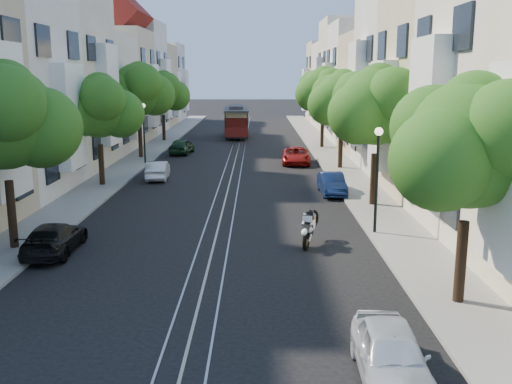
{
  "coord_description": "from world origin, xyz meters",
  "views": [
    {
      "loc": [
        1.63,
        -17.86,
        6.29
      ],
      "look_at": [
        1.58,
        6.2,
        1.29
      ],
      "focal_mm": 40.0,
      "sensor_mm": 36.0,
      "label": 1
    }
  ],
  "objects_px": {
    "tree_w_a": "(5,120)",
    "parked_car_e_mid": "(332,184)",
    "parked_car_e_far": "(296,156)",
    "tree_e_c": "(343,100)",
    "lamp_west": "(144,124)",
    "tree_w_d": "(163,92)",
    "parked_car_w_far": "(182,146)",
    "tree_w_b": "(99,109)",
    "tree_w_c": "(139,91)",
    "parked_car_w_mid": "(158,170)",
    "tree_e_b": "(378,108)",
    "sportbike_rider": "(309,226)",
    "parked_car_e_near": "(391,355)",
    "parked_car_w_near": "(54,238)",
    "tree_e_a": "(472,147)",
    "cable_car": "(236,120)",
    "tree_e_d": "(324,91)",
    "lamp_east": "(377,164)"
  },
  "relations": [
    {
      "from": "parked_car_e_mid",
      "to": "parked_car_e_far",
      "type": "relative_size",
      "value": 0.82
    },
    {
      "from": "tree_e_b",
      "to": "sportbike_rider",
      "type": "relative_size",
      "value": 3.39
    },
    {
      "from": "tree_e_c",
      "to": "lamp_west",
      "type": "relative_size",
      "value": 1.57
    },
    {
      "from": "parked_car_e_far",
      "to": "parked_car_w_far",
      "type": "bearing_deg",
      "value": 152.8
    },
    {
      "from": "tree_e_a",
      "to": "lamp_west",
      "type": "xyz_separation_m",
      "value": [
        -13.56,
        25.02,
        -1.55
      ]
    },
    {
      "from": "tree_w_b",
      "to": "parked_car_w_far",
      "type": "height_order",
      "value": "tree_w_b"
    },
    {
      "from": "tree_e_c",
      "to": "parked_car_e_far",
      "type": "relative_size",
      "value": 1.54
    },
    {
      "from": "tree_w_c",
      "to": "parked_car_w_mid",
      "type": "xyz_separation_m",
      "value": [
        2.74,
        -8.74,
        -4.51
      ]
    },
    {
      "from": "tree_w_d",
      "to": "parked_car_w_near",
      "type": "distance_m",
      "value": 34.6
    },
    {
      "from": "tree_w_b",
      "to": "tree_w_d",
      "type": "relative_size",
      "value": 0.96
    },
    {
      "from": "sportbike_rider",
      "to": "parked_car_e_far",
      "type": "height_order",
      "value": "sportbike_rider"
    },
    {
      "from": "tree_w_a",
      "to": "tree_e_a",
      "type": "bearing_deg",
      "value": -19.15
    },
    {
      "from": "cable_car",
      "to": "parked_car_e_far",
      "type": "distance_m",
      "value": 18.0
    },
    {
      "from": "tree_w_c",
      "to": "lamp_west",
      "type": "distance_m",
      "value": 3.81
    },
    {
      "from": "lamp_east",
      "to": "lamp_west",
      "type": "distance_m",
      "value": 21.97
    },
    {
      "from": "tree_e_b",
      "to": "parked_car_w_far",
      "type": "distance_m",
      "value": 22.21
    },
    {
      "from": "parked_car_e_mid",
      "to": "tree_w_d",
      "type": "bearing_deg",
      "value": 116.42
    },
    {
      "from": "tree_w_a",
      "to": "parked_car_e_far",
      "type": "relative_size",
      "value": 1.58
    },
    {
      "from": "tree_e_d",
      "to": "parked_car_e_far",
      "type": "relative_size",
      "value": 1.62
    },
    {
      "from": "tree_e_b",
      "to": "parked_car_e_mid",
      "type": "bearing_deg",
      "value": 120.05
    },
    {
      "from": "cable_car",
      "to": "tree_w_b",
      "type": "bearing_deg",
      "value": -107.16
    },
    {
      "from": "parked_car_e_near",
      "to": "parked_car_e_far",
      "type": "xyz_separation_m",
      "value": [
        0.0,
        29.33,
        -0.01
      ]
    },
    {
      "from": "parked_car_e_far",
      "to": "parked_car_w_mid",
      "type": "distance_m",
      "value": 10.7
    },
    {
      "from": "tree_w_d",
      "to": "parked_car_e_near",
      "type": "xyz_separation_m",
      "value": [
        11.54,
        -42.98,
        -4.01
      ]
    },
    {
      "from": "tree_e_a",
      "to": "parked_car_w_far",
      "type": "height_order",
      "value": "tree_e_a"
    },
    {
      "from": "parked_car_e_mid",
      "to": "parked_car_w_mid",
      "type": "distance_m",
      "value": 10.92
    },
    {
      "from": "tree_w_a",
      "to": "parked_car_e_mid",
      "type": "distance_m",
      "value": 16.65
    },
    {
      "from": "parked_car_e_far",
      "to": "lamp_east",
      "type": "bearing_deg",
      "value": -81.21
    },
    {
      "from": "tree_e_d",
      "to": "cable_car",
      "type": "relative_size",
      "value": 0.89
    },
    {
      "from": "tree_w_a",
      "to": "parked_car_w_far",
      "type": "distance_m",
      "value": 25.92
    },
    {
      "from": "tree_e_c",
      "to": "lamp_west",
      "type": "xyz_separation_m",
      "value": [
        -13.56,
        2.02,
        -1.75
      ]
    },
    {
      "from": "tree_e_c",
      "to": "parked_car_w_far",
      "type": "relative_size",
      "value": 1.78
    },
    {
      "from": "tree_w_d",
      "to": "parked_car_w_mid",
      "type": "relative_size",
      "value": 1.92
    },
    {
      "from": "tree_e_d",
      "to": "parked_car_e_far",
      "type": "bearing_deg",
      "value": -108.31
    },
    {
      "from": "tree_e_c",
      "to": "parked_car_w_near",
      "type": "relative_size",
      "value": 1.72
    },
    {
      "from": "parked_car_e_mid",
      "to": "parked_car_w_near",
      "type": "distance_m",
      "value": 15.15
    },
    {
      "from": "tree_w_d",
      "to": "parked_car_e_mid",
      "type": "relative_size",
      "value": 1.89
    },
    {
      "from": "lamp_east",
      "to": "parked_car_e_mid",
      "type": "distance_m",
      "value": 8.2
    },
    {
      "from": "tree_e_d",
      "to": "sportbike_rider",
      "type": "height_order",
      "value": "tree_e_d"
    },
    {
      "from": "tree_w_a",
      "to": "tree_w_b",
      "type": "distance_m",
      "value": 12.0
    },
    {
      "from": "cable_car",
      "to": "parked_car_e_near",
      "type": "relative_size",
      "value": 2.21
    },
    {
      "from": "tree_w_b",
      "to": "parked_car_w_far",
      "type": "relative_size",
      "value": 1.71
    },
    {
      "from": "tree_w_b",
      "to": "sportbike_rider",
      "type": "relative_size",
      "value": 3.18
    },
    {
      "from": "tree_e_a",
      "to": "tree_w_a",
      "type": "height_order",
      "value": "tree_w_a"
    },
    {
      "from": "tree_e_b",
      "to": "tree_w_c",
      "type": "xyz_separation_m",
      "value": [
        -14.4,
        16.0,
        0.34
      ]
    },
    {
      "from": "tree_e_a",
      "to": "tree_e_b",
      "type": "relative_size",
      "value": 0.94
    },
    {
      "from": "tree_w_c",
      "to": "tree_w_d",
      "type": "xyz_separation_m",
      "value": [
        -0.0,
        11.0,
        -0.47
      ]
    },
    {
      "from": "tree_e_a",
      "to": "tree_e_b",
      "type": "height_order",
      "value": "tree_e_b"
    },
    {
      "from": "tree_w_c",
      "to": "parked_car_e_near",
      "type": "xyz_separation_m",
      "value": [
        11.54,
        -31.98,
        -4.48
      ]
    },
    {
      "from": "lamp_east",
      "to": "parked_car_e_far",
      "type": "height_order",
      "value": "lamp_east"
    }
  ]
}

